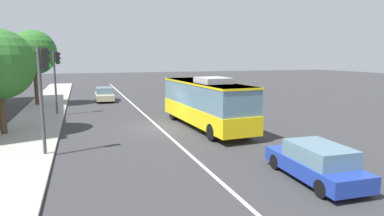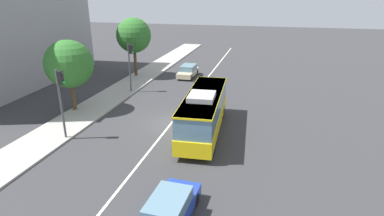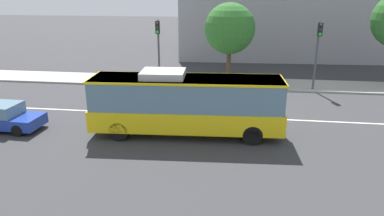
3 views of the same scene
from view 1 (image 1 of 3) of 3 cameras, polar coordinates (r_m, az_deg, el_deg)
ground_plane at (r=22.45m, az=-5.80°, el=-3.36°), size 160.00×160.00×0.00m
sidewalk_kerb at (r=22.12m, az=-26.68°, el=-4.27°), size 80.00×3.59×0.14m
lane_centre_line at (r=22.45m, az=-5.80°, el=-3.34°), size 76.00×0.16×0.01m
transit_bus at (r=21.95m, az=2.32°, el=1.20°), size 10.13×3.09×3.46m
sedan_beige at (r=36.74m, az=-15.01°, el=2.31°), size 4.52×1.86×1.46m
sedan_blue at (r=13.65m, az=20.77°, el=-8.84°), size 4.58×2.00×1.46m
traffic_light_near_corner at (r=16.83m, az=-24.39°, el=4.07°), size 0.35×0.62×5.20m
traffic_light_mid_block at (r=28.70m, az=-22.49°, el=5.86°), size 0.33×0.62×5.20m
street_tree_kerbside_centre at (r=35.19m, az=-25.84°, el=8.69°), size 4.25×4.25×7.30m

